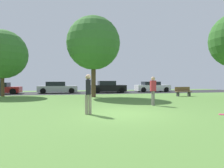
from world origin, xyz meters
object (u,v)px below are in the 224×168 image
(person_bystander, at_px, (88,92))
(street_lamp_post, at_px, (1,73))
(oak_tree_left, at_px, (93,43))
(parked_car_white, at_px, (152,87))
(person_thrower, at_px, (153,89))
(birch_tree_lone, at_px, (2,54))
(parked_car_black, at_px, (108,87))
(parked_car_red, at_px, (1,89))
(park_bench, at_px, (183,91))
(frisbee_disc, at_px, (222,114))
(parked_car_silver, at_px, (57,88))

(person_bystander, distance_m, street_lamp_post, 14.04)
(oak_tree_left, bearing_deg, parked_car_white, 37.24)
(oak_tree_left, bearing_deg, person_thrower, -68.08)
(birch_tree_lone, height_order, parked_car_black, birch_tree_lone)
(parked_car_red, bearing_deg, park_bench, -21.80)
(frisbee_disc, distance_m, park_bench, 10.53)
(parked_car_red, height_order, parked_car_black, parked_car_black)
(parked_car_silver, bearing_deg, parked_car_black, -3.41)
(person_thrower, distance_m, parked_car_black, 13.11)
(parked_car_black, bearing_deg, person_thrower, -89.36)
(frisbee_disc, relative_size, parked_car_white, 0.06)
(parked_car_red, xyz_separation_m, street_lamp_post, (1.06, -3.53, 1.65))
(parked_car_white, bearing_deg, birch_tree_lone, -166.89)
(person_thrower, relative_size, parked_car_black, 0.41)
(person_thrower, bearing_deg, birch_tree_lone, -40.24)
(person_thrower, distance_m, frisbee_disc, 4.18)
(person_thrower, bearing_deg, parked_car_black, -89.03)
(parked_car_black, bearing_deg, parked_car_silver, 176.59)
(oak_tree_left, height_order, parked_car_silver, oak_tree_left)
(person_bystander, relative_size, parked_car_red, 0.44)
(person_thrower, distance_m, parked_car_silver, 14.88)
(birch_tree_lone, xyz_separation_m, person_bystander, (6.96, -11.86, -3.01))
(parked_car_white, bearing_deg, person_bystander, -122.71)
(birch_tree_lone, height_order, person_bystander, birch_tree_lone)
(park_bench, bearing_deg, parked_car_white, -91.35)
(person_bystander, height_order, frisbee_disc, person_bystander)
(person_thrower, xyz_separation_m, person_bystander, (-4.19, -2.31, 0.03))
(oak_tree_left, relative_size, street_lamp_post, 1.64)
(oak_tree_left, bearing_deg, parked_car_black, 67.18)
(oak_tree_left, height_order, person_bystander, oak_tree_left)
(parked_car_red, xyz_separation_m, park_bench, (18.24, -7.30, -0.14))
(person_thrower, height_order, frisbee_disc, person_thrower)
(person_thrower, height_order, person_bystander, person_bystander)
(birch_tree_lone, bearing_deg, frisbee_disc, -46.11)
(park_bench, bearing_deg, frisbee_disc, 66.51)
(birch_tree_lone, xyz_separation_m, parked_car_red, (-1.28, 3.68, -3.43))
(oak_tree_left, xyz_separation_m, parked_car_white, (8.76, 6.66, -4.29))
(park_bench, bearing_deg, parked_car_red, -21.80)
(parked_car_silver, xyz_separation_m, street_lamp_post, (-5.08, -3.78, 1.62))
(frisbee_disc, xyz_separation_m, parked_car_red, (-14.05, 16.95, 0.59))
(person_bystander, relative_size, park_bench, 1.13)
(birch_tree_lone, distance_m, parked_car_silver, 7.11)
(birch_tree_lone, xyz_separation_m, oak_tree_left, (8.38, -2.67, 0.91))
(oak_tree_left, relative_size, park_bench, 4.62)
(birch_tree_lone, xyz_separation_m, person_thrower, (11.15, -9.55, -3.05))
(frisbee_disc, relative_size, parked_car_red, 0.07)
(parked_car_silver, relative_size, street_lamp_post, 1.02)
(parked_car_black, height_order, park_bench, parked_car_black)
(person_thrower, relative_size, frisbee_disc, 6.51)
(street_lamp_post, bearing_deg, parked_car_red, 106.70)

